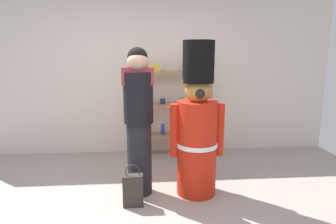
# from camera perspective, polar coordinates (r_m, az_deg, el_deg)

# --- Properties ---
(ground_plane) EXTENTS (6.40, 6.40, 0.00)m
(ground_plane) POSITION_cam_1_polar(r_m,az_deg,el_deg) (3.19, -5.27, -20.12)
(ground_plane) COLOR #9E9389
(back_wall) EXTENTS (6.40, 0.12, 2.60)m
(back_wall) POSITION_cam_1_polar(r_m,az_deg,el_deg) (4.93, -5.28, 7.11)
(back_wall) COLOR silver
(back_wall) RESTS_ON ground_plane
(merchandise_shelf) EXTENTS (1.26, 0.35, 1.74)m
(merchandise_shelf) POSITION_cam_1_polar(r_m,az_deg,el_deg) (4.79, 0.73, 1.77)
(merchandise_shelf) COLOR #93704C
(merchandise_shelf) RESTS_ON ground_plane
(teddy_bear_guard) EXTENTS (0.64, 0.48, 1.81)m
(teddy_bear_guard) POSITION_cam_1_polar(r_m,az_deg,el_deg) (3.42, 5.70, -3.29)
(teddy_bear_guard) COLOR red
(teddy_bear_guard) RESTS_ON ground_plane
(person_shopper) EXTENTS (0.36, 0.34, 1.73)m
(person_shopper) POSITION_cam_1_polar(r_m,az_deg,el_deg) (3.39, -5.75, -1.35)
(person_shopper) COLOR black
(person_shopper) RESTS_ON ground_plane
(shopping_bag) EXTENTS (0.22, 0.12, 0.48)m
(shopping_bag) POSITION_cam_1_polar(r_m,az_deg,el_deg) (3.35, -6.83, -14.84)
(shopping_bag) COLOR #332D28
(shopping_bag) RESTS_ON ground_plane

